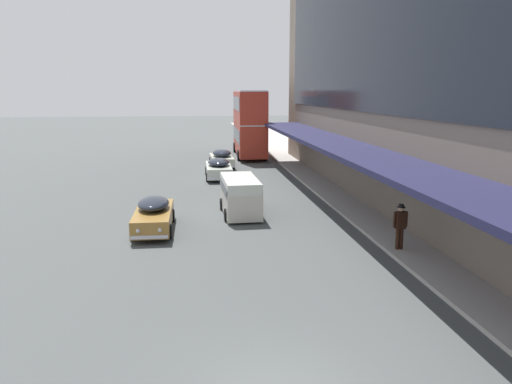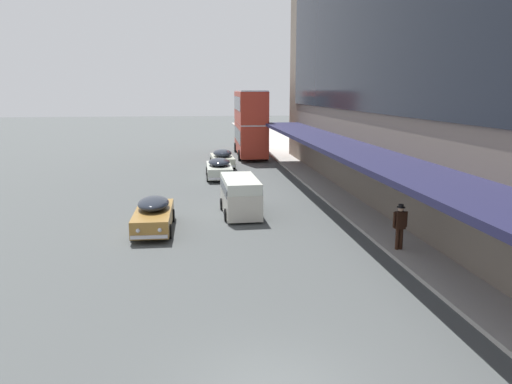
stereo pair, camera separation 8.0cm
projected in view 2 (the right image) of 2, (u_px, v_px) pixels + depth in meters
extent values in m
cube|color=#B53323|center=(250.00, 138.00, 49.42)|extent=(2.82, 10.22, 2.94)
cube|color=black|center=(250.00, 134.00, 49.35)|extent=(2.84, 9.41, 1.29)
cube|color=silver|center=(250.00, 122.00, 49.11)|extent=(2.72, 10.22, 0.12)
cube|color=#B53323|center=(250.00, 107.00, 48.81)|extent=(2.82, 10.22, 2.94)
cube|color=black|center=(250.00, 103.00, 48.74)|extent=(2.84, 9.41, 1.29)
cube|color=silver|center=(250.00, 91.00, 48.51)|extent=(2.72, 10.22, 0.12)
cube|color=black|center=(246.00, 94.00, 53.56)|extent=(1.27, 0.10, 0.36)
cylinder|color=black|center=(236.00, 147.00, 52.93)|extent=(0.28, 1.01, 1.00)
cylinder|color=black|center=(259.00, 147.00, 53.17)|extent=(0.28, 1.01, 1.00)
cylinder|color=black|center=(240.00, 155.00, 46.49)|extent=(0.28, 1.01, 1.00)
cylinder|color=black|center=(267.00, 155.00, 46.73)|extent=(0.28, 1.01, 1.00)
cube|color=olive|center=(154.00, 218.00, 23.30)|extent=(1.69, 4.70, 0.77)
ellipsoid|color=#1E232D|center=(153.00, 203.00, 23.40)|extent=(1.47, 2.59, 0.55)
cube|color=silver|center=(149.00, 237.00, 21.01)|extent=(1.56, 0.14, 0.14)
cube|color=silver|center=(158.00, 210.00, 25.67)|extent=(1.56, 0.14, 0.14)
sphere|color=silver|center=(160.00, 230.00, 21.04)|extent=(0.18, 0.18, 0.18)
sphere|color=silver|center=(138.00, 231.00, 20.93)|extent=(0.18, 0.18, 0.18)
cylinder|color=black|center=(170.00, 231.00, 22.03)|extent=(0.15, 0.64, 0.64)
cylinder|color=black|center=(132.00, 233.00, 21.85)|extent=(0.15, 0.64, 0.64)
cylinder|color=black|center=(173.00, 215.00, 24.86)|extent=(0.15, 0.64, 0.64)
cylinder|color=black|center=(140.00, 216.00, 24.68)|extent=(0.15, 0.64, 0.64)
cube|color=beige|center=(219.00, 170.00, 37.27)|extent=(1.84, 4.79, 0.76)
ellipsoid|color=#1E232D|center=(219.00, 162.00, 36.91)|extent=(1.61, 2.64, 0.54)
cube|color=silver|center=(218.00, 168.00, 39.69)|extent=(1.71, 0.14, 0.14)
cube|color=silver|center=(221.00, 179.00, 34.95)|extent=(1.71, 0.14, 0.14)
sphere|color=silver|center=(212.00, 165.00, 39.55)|extent=(0.18, 0.18, 0.18)
sphere|color=silver|center=(224.00, 165.00, 39.66)|extent=(0.18, 0.18, 0.18)
cylinder|color=black|center=(207.00, 171.00, 38.67)|extent=(0.15, 0.64, 0.64)
cylinder|color=black|center=(230.00, 170.00, 38.87)|extent=(0.15, 0.64, 0.64)
cylinder|color=black|center=(208.00, 177.00, 35.79)|extent=(0.15, 0.64, 0.64)
cylinder|color=black|center=(233.00, 177.00, 35.99)|extent=(0.15, 0.64, 0.64)
cube|color=beige|center=(222.00, 160.00, 42.82)|extent=(1.91, 4.67, 0.70)
ellipsoid|color=#1E232D|center=(222.00, 153.00, 42.47)|extent=(1.64, 2.59, 0.62)
cube|color=silver|center=(220.00, 159.00, 45.15)|extent=(1.69, 0.17, 0.14)
cube|color=silver|center=(225.00, 166.00, 40.57)|extent=(1.69, 0.17, 0.14)
sphere|color=silver|center=(215.00, 156.00, 44.99)|extent=(0.18, 0.18, 0.18)
sphere|color=silver|center=(225.00, 156.00, 45.14)|extent=(0.18, 0.18, 0.18)
cylinder|color=black|center=(211.00, 161.00, 44.12)|extent=(0.16, 0.64, 0.64)
cylinder|color=black|center=(231.00, 160.00, 44.39)|extent=(0.16, 0.64, 0.64)
cylinder|color=black|center=(213.00, 166.00, 41.35)|extent=(0.16, 0.64, 0.64)
cylinder|color=black|center=(234.00, 165.00, 41.62)|extent=(0.16, 0.64, 0.64)
cube|color=beige|center=(240.00, 200.00, 26.21)|extent=(1.86, 4.34, 1.29)
cube|color=silver|center=(240.00, 186.00, 26.06)|extent=(1.82, 4.26, 0.83)
cube|color=black|center=(240.00, 187.00, 26.07)|extent=(1.89, 3.91, 0.41)
ellipsoid|color=beige|center=(236.00, 190.00, 28.22)|extent=(1.62, 0.64, 1.11)
cylinder|color=black|center=(222.00, 204.00, 27.38)|extent=(0.18, 0.64, 0.64)
cylinder|color=black|center=(253.00, 203.00, 27.64)|extent=(0.18, 0.64, 0.64)
cylinder|color=black|center=(226.00, 215.00, 24.96)|extent=(0.18, 0.64, 0.64)
cylinder|color=black|center=(260.00, 214.00, 25.22)|extent=(0.18, 0.64, 0.64)
cylinder|color=black|center=(397.00, 239.00, 20.02)|extent=(0.16, 0.16, 0.85)
cylinder|color=black|center=(401.00, 239.00, 20.06)|extent=(0.16, 0.16, 0.85)
cube|color=black|center=(400.00, 220.00, 19.88)|extent=(0.42, 0.28, 0.70)
cylinder|color=black|center=(394.00, 220.00, 19.82)|extent=(0.10, 0.10, 0.63)
cylinder|color=black|center=(406.00, 219.00, 19.93)|extent=(0.10, 0.10, 0.63)
sphere|color=tan|center=(401.00, 209.00, 19.79)|extent=(0.22, 0.22, 0.22)
cylinder|color=black|center=(401.00, 207.00, 19.78)|extent=(0.33, 0.33, 0.02)
cylinder|color=black|center=(401.00, 206.00, 19.76)|extent=(0.21, 0.21, 0.12)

